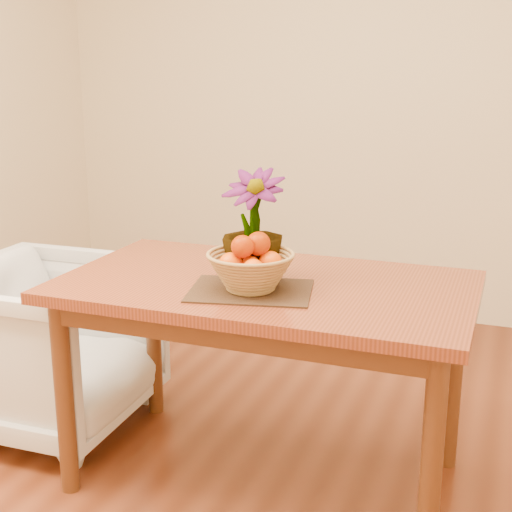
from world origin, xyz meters
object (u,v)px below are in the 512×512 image
(potted_plant, at_px, (253,226))
(table, at_px, (265,306))
(wicker_basket, at_px, (251,273))
(armchair, at_px, (49,337))

(potted_plant, bearing_deg, table, 12.13)
(wicker_basket, bearing_deg, potted_plant, 107.48)
(wicker_basket, bearing_deg, armchair, 167.99)
(wicker_basket, xyz_separation_m, potted_plant, (-0.04, 0.12, 0.13))
(armchair, bearing_deg, table, -96.00)
(table, bearing_deg, armchair, 175.28)
(wicker_basket, height_order, armchair, wicker_basket)
(potted_plant, distance_m, armchair, 1.09)
(wicker_basket, distance_m, armchair, 1.08)
(potted_plant, xyz_separation_m, armchair, (-0.93, 0.09, -0.56))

